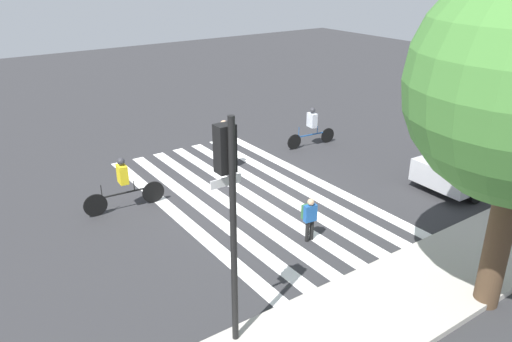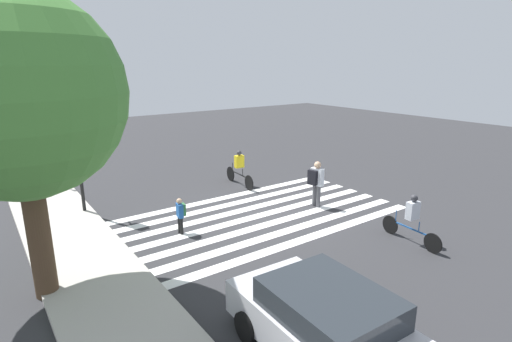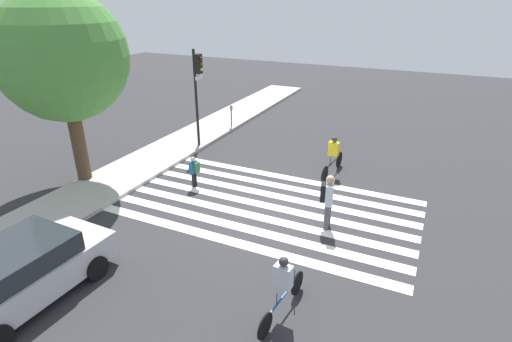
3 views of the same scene
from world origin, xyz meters
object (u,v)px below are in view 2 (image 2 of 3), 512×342
Objects in this scene: parking_meter at (63,170)px; pedestrian_child_with_backpack at (316,181)px; cyclist_mid_street at (412,217)px; car_parked_far_curb at (328,326)px; traffic_light at (79,128)px; street_tree at (17,96)px; pedestrian_adult_tall_backpack at (181,213)px; cyclist_near_curb at (239,167)px.

pedestrian_child_with_backpack is at bearing -135.79° from parking_meter.
cyclist_mid_street reaches higher than car_parked_far_curb.
car_parked_far_curb is at bearing -170.87° from traffic_light.
street_tree reaches higher than pedestrian_adult_tall_backpack.
pedestrian_adult_tall_backpack is at bearing -71.44° from street_tree.
street_tree reaches higher than pedestrian_child_with_backpack.
traffic_light is 3.77× the size of pedestrian_adult_tall_backpack.
traffic_light reaches higher than car_parked_far_curb.
traffic_light is 11.54m from cyclist_mid_street.
pedestrian_adult_tall_backpack is (1.41, -4.20, -4.04)m from street_tree.
cyclist_mid_street is (-11.77, -7.62, -0.11)m from parking_meter.
street_tree is 1.65× the size of car_parked_far_curb.
street_tree is 5.99m from pedestrian_adult_tall_backpack.
pedestrian_child_with_backpack is 0.74× the size of cyclist_near_curb.
pedestrian_adult_tall_backpack is 7.27m from cyclist_mid_street.
cyclist_near_curb reaches higher than car_parked_far_curb.
pedestrian_child_with_backpack is (-7.70, -7.49, 0.08)m from parking_meter.
cyclist_mid_street is at bearing -138.49° from traffic_light.
pedestrian_child_with_backpack reaches higher than cyclist_near_curb.
parking_meter is 0.59× the size of cyclist_mid_street.
street_tree reaches higher than cyclist_mid_street.
traffic_light is at bearing 11.17° from car_parked_far_curb.
pedestrian_child_with_backpack is at bearing -163.16° from cyclist_near_curb.
car_parked_far_curb is at bearing 159.32° from cyclist_near_curb.
pedestrian_child_with_backpack is at bearing -85.88° from street_tree.
car_parked_far_curb is (-10.20, 4.77, -0.11)m from cyclist_near_curb.
car_parked_far_curb is at bearing -172.47° from parking_meter.
cyclist_near_curb is (3.29, -4.45, 0.16)m from pedestrian_adult_tall_backpack.
pedestrian_child_with_backpack is 8.39m from car_parked_far_curb.
cyclist_near_curb reaches higher than cyclist_mid_street.
car_parked_far_curb is at bearing -174.52° from pedestrian_adult_tall_backpack.
car_parked_far_curb is (-6.19, 5.66, -0.29)m from pedestrian_child_with_backpack.
pedestrian_adult_tall_backpack is at bearing 130.87° from cyclist_near_curb.
car_parked_far_curb is (-5.50, -3.87, -3.99)m from street_tree.
traffic_light is at bearing 91.02° from cyclist_near_curb.
car_parked_far_curb is (-13.89, -1.84, -0.21)m from parking_meter.
pedestrian_adult_tall_backpack is at bearing 54.37° from cyclist_mid_street.
street_tree is 5.82× the size of pedestrian_adult_tall_backpack.
parking_meter is 10.75m from pedestrian_child_with_backpack.
parking_meter is at bearing 65.21° from cyclist_near_curb.
pedestrian_adult_tall_backpack is 0.50× the size of cyclist_near_curb.
cyclist_mid_street is (-3.38, -9.66, -3.89)m from street_tree.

